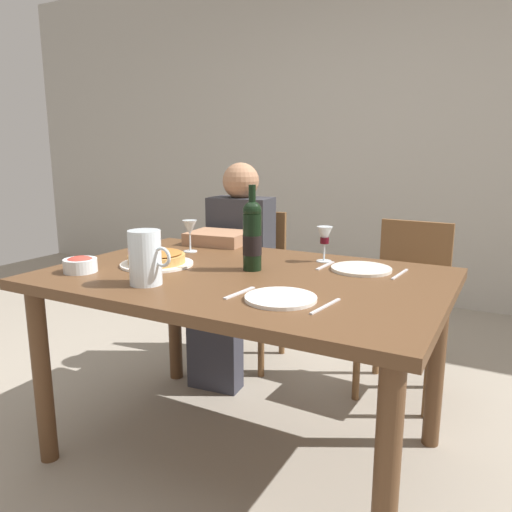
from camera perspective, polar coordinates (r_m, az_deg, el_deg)
The scene contains 18 objects.
ground_plane at distance 2.20m, azimuth -1.32°, elevation -21.57°, with size 8.00×8.00×0.00m, color gray.
back_wall at distance 4.20m, azimuth 16.21°, elevation 14.04°, with size 8.00×0.10×2.80m, color #B2ADA3.
dining_table at distance 1.92m, azimuth -1.41°, elevation -4.72°, with size 1.50×1.00×0.76m.
wine_bottle at distance 1.92m, azimuth -0.51°, elevation 2.41°, with size 0.08×0.08×0.33m.
water_pitcher at distance 1.77m, azimuth -12.65°, elevation -0.54°, with size 0.17×0.11×0.19m.
baked_tart at distance 2.07m, azimuth -11.40°, elevation -0.29°, with size 0.30×0.30×0.06m.
salad_bowl at distance 2.03m, azimuth -19.66°, elevation -0.87°, with size 0.13×0.13×0.06m.
wine_glass_left_diner at distance 2.30m, azimuth -7.67°, elevation 3.11°, with size 0.07×0.07×0.15m.
wine_glass_right_diner at distance 2.10m, azimuth 7.94°, elevation 2.18°, with size 0.07×0.07×0.15m.
dinner_plate_left_setting at distance 1.56m, azimuth 2.88°, elevation -4.89°, with size 0.23×0.23×0.01m, color white.
dinner_plate_right_setting at distance 1.99m, azimuth 12.08°, elevation -1.46°, with size 0.24×0.24×0.01m, color silver.
fork_left_setting at distance 1.63m, azimuth -1.90°, elevation -4.28°, with size 0.16×0.01×0.01m, color silver.
knife_left_setting at distance 1.51m, azimuth 8.05°, elevation -5.76°, with size 0.18×0.01×0.01m, color silver.
knife_right_setting at distance 1.95m, azimuth 16.30°, elevation -2.02°, with size 0.18×0.01×0.01m, color silver.
spoon_right_setting at distance 2.03m, azimuth 8.01°, elevation -1.11°, with size 0.16×0.01×0.01m, color silver.
chair_left at distance 2.92m, azimuth -0.65°, elevation -2.30°, with size 0.44×0.44×0.87m.
diner_left at distance 2.69m, azimuth -2.72°, elevation -0.97°, with size 0.37×0.53×1.16m.
chair_right at distance 2.63m, azimuth 17.15°, elevation -4.50°, with size 0.41×0.41×0.87m.
Camera 1 is at (0.91, -1.59, 1.22)m, focal length 34.59 mm.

